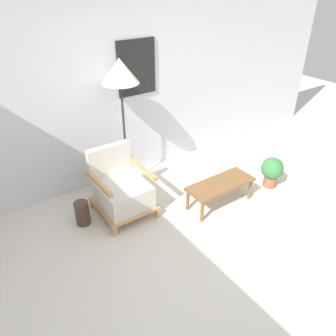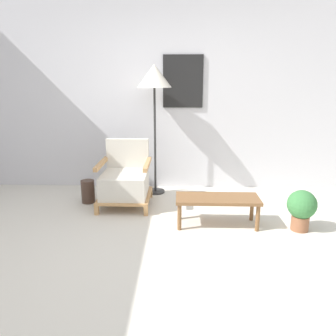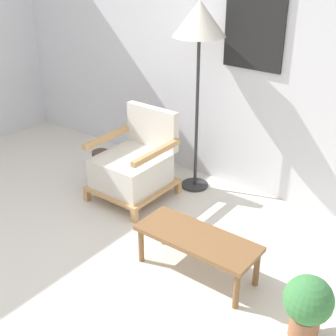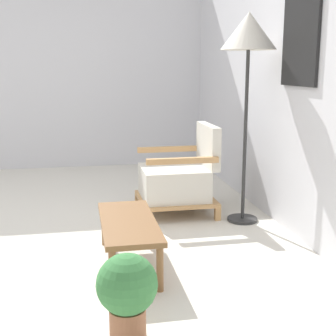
# 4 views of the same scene
# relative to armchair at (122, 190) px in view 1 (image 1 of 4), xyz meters

# --- Properties ---
(ground_plane) EXTENTS (14.00, 14.00, 0.00)m
(ground_plane) POSITION_rel_armchair_xyz_m (0.50, -1.43, -0.32)
(ground_plane) COLOR silver
(wall_back) EXTENTS (8.00, 0.09, 2.70)m
(wall_back) POSITION_rel_armchair_xyz_m (0.50, 0.82, 1.03)
(wall_back) COLOR silver
(wall_back) RESTS_ON ground_plane
(armchair) EXTENTS (0.64, 0.69, 0.82)m
(armchair) POSITION_rel_armchair_xyz_m (0.00, 0.00, 0.00)
(armchair) COLOR tan
(armchair) RESTS_ON ground_plane
(floor_lamp) EXTENTS (0.46, 0.46, 1.77)m
(floor_lamp) POSITION_rel_armchair_xyz_m (0.35, 0.51, 1.24)
(floor_lamp) COLOR #2D2D2D
(floor_lamp) RESTS_ON ground_plane
(coffee_table) EXTENTS (0.91, 0.37, 0.32)m
(coffee_table) POSITION_rel_armchair_xyz_m (1.11, -0.58, -0.04)
(coffee_table) COLOR brown
(coffee_table) RESTS_ON ground_plane
(vase) EXTENTS (0.17, 0.17, 0.30)m
(vase) POSITION_rel_armchair_xyz_m (-0.51, 0.07, -0.17)
(vase) COLOR #473328
(vase) RESTS_ON ground_plane
(potted_plant) EXTENTS (0.31, 0.31, 0.45)m
(potted_plant) POSITION_rel_armchair_xyz_m (1.99, -0.69, -0.06)
(potted_plant) COLOR #935B3D
(potted_plant) RESTS_ON ground_plane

